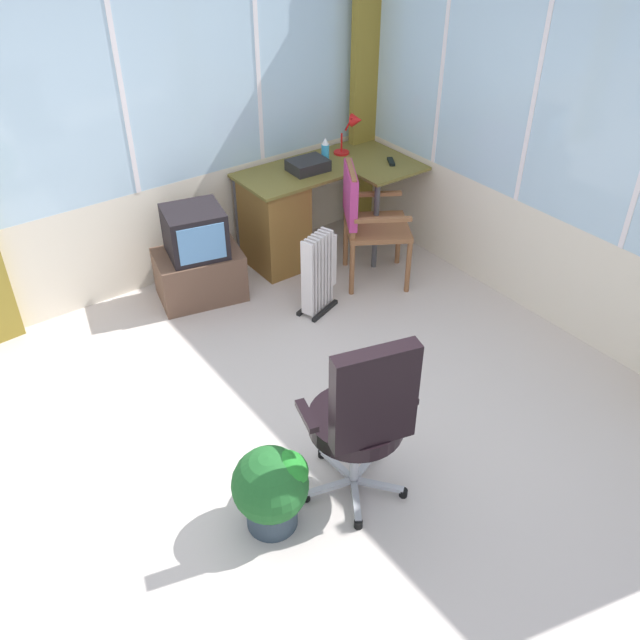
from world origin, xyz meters
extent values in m
cube|color=beige|center=(0.00, 0.00, -0.03)|extent=(5.32, 5.31, 0.06)
cube|color=beige|center=(0.00, 2.19, 0.40)|extent=(4.32, 0.06, 0.80)
cube|color=silver|center=(0.00, 2.19, 1.64)|extent=(4.23, 0.06, 1.67)
cube|color=white|center=(0.00, 2.19, 1.64)|extent=(0.04, 0.07, 1.67)
cube|color=white|center=(1.08, 2.19, 1.64)|extent=(0.04, 0.07, 1.67)
cube|color=beige|center=(2.19, 0.00, 0.40)|extent=(0.06, 4.31, 0.80)
cube|color=silver|center=(2.19, 0.00, 1.64)|extent=(0.06, 4.23, 1.67)
cube|color=white|center=(2.19, 0.43, 1.64)|extent=(0.07, 0.04, 1.67)
cube|color=white|center=(2.19, 1.29, 1.64)|extent=(0.07, 0.04, 1.67)
cube|color=olive|center=(2.06, 2.06, 1.28)|extent=(0.28, 0.07, 2.55)
cube|color=olive|center=(1.44, 1.85, 0.75)|extent=(1.40, 0.57, 0.02)
cube|color=olive|center=(1.85, 1.42, 0.75)|extent=(0.57, 0.28, 0.02)
cube|color=brown|center=(0.96, 1.85, 0.36)|extent=(0.40, 0.53, 0.73)
cylinder|color=#4C4C51|center=(1.61, 1.32, 0.37)|extent=(0.04, 0.04, 0.74)
cylinder|color=#4C4C51|center=(0.78, 2.09, 0.37)|extent=(0.04, 0.04, 0.74)
cylinder|color=red|center=(1.72, 1.94, 0.77)|extent=(0.13, 0.13, 0.02)
cylinder|color=red|center=(1.72, 1.94, 0.86)|extent=(0.02, 0.02, 0.16)
cylinder|color=red|center=(1.77, 1.91, 1.02)|extent=(0.02, 0.10, 0.14)
cone|color=red|center=(1.82, 1.87, 1.05)|extent=(0.15, 0.14, 0.12)
cube|color=black|center=(1.93, 1.54, 0.78)|extent=(0.12, 0.15, 0.02)
cylinder|color=#38A7D7|center=(1.49, 1.85, 0.84)|extent=(0.06, 0.06, 0.16)
cone|color=white|center=(1.49, 1.85, 0.95)|extent=(0.06, 0.06, 0.06)
cube|color=#252425|center=(1.29, 1.82, 0.81)|extent=(0.31, 0.24, 0.09)
cylinder|color=brown|center=(1.58, 0.88, 0.22)|extent=(0.04, 0.04, 0.44)
cylinder|color=brown|center=(1.81, 1.25, 0.22)|extent=(0.04, 0.04, 0.44)
cylinder|color=brown|center=(1.20, 1.11, 0.22)|extent=(0.04, 0.04, 0.44)
cylinder|color=brown|center=(1.43, 1.48, 0.22)|extent=(0.04, 0.04, 0.44)
cube|color=brown|center=(1.50, 1.18, 0.46)|extent=(0.66, 0.66, 0.04)
cube|color=brown|center=(1.32, 1.30, 0.72)|extent=(0.26, 0.39, 0.48)
cube|color=#B13676|center=(1.32, 1.30, 0.74)|extent=(0.29, 0.42, 0.40)
cube|color=brown|center=(1.39, 0.99, 0.64)|extent=(0.39, 0.26, 0.03)
cube|color=brown|center=(1.62, 1.37, 0.64)|extent=(0.39, 0.26, 0.03)
cube|color=#B7B7BF|center=(-0.13, -0.39, 0.04)|extent=(0.28, 0.11, 0.02)
cylinder|color=black|center=(-0.26, -0.36, 0.02)|extent=(0.05, 0.05, 0.05)
cube|color=#B7B7BF|center=(-0.07, -0.55, 0.04)|extent=(0.18, 0.25, 0.02)
cylinder|color=black|center=(-0.15, -0.67, 0.02)|extent=(0.05, 0.05, 0.05)
cube|color=#B7B7BF|center=(0.10, -0.54, 0.04)|extent=(0.20, 0.24, 0.02)
cylinder|color=black|center=(0.18, -0.65, 0.02)|extent=(0.05, 0.05, 0.05)
cube|color=#B7B7BF|center=(0.14, -0.38, 0.04)|extent=(0.27, 0.13, 0.02)
cylinder|color=black|center=(0.27, -0.33, 0.02)|extent=(0.05, 0.05, 0.05)
cube|color=#B7B7BF|center=(0.00, -0.29, 0.04)|extent=(0.05, 0.28, 0.02)
cylinder|color=black|center=(-0.01, -0.15, 0.02)|extent=(0.05, 0.05, 0.05)
cylinder|color=#B7B7BF|center=(0.01, -0.43, 0.26)|extent=(0.05, 0.05, 0.39)
cylinder|color=black|center=(0.01, -0.43, 0.49)|extent=(0.50, 0.50, 0.09)
cube|color=black|center=(-0.04, -0.61, 0.82)|extent=(0.43, 0.20, 0.55)
cube|color=black|center=(0.27, -0.50, 0.62)|extent=(0.11, 0.23, 0.04)
cube|color=black|center=(-0.25, -0.36, 0.62)|extent=(0.11, 0.23, 0.04)
cube|color=brown|center=(0.23, 1.77, 0.19)|extent=(0.72, 0.57, 0.39)
cube|color=black|center=(0.23, 1.77, 0.57)|extent=(0.50, 0.48, 0.36)
cube|color=#6298CE|center=(0.19, 1.57, 0.57)|extent=(0.34, 0.08, 0.28)
cube|color=silver|center=(0.73, 1.04, 0.33)|extent=(0.05, 0.10, 0.61)
cube|color=silver|center=(0.77, 1.06, 0.33)|extent=(0.05, 0.10, 0.61)
cube|color=silver|center=(0.81, 1.07, 0.33)|extent=(0.05, 0.10, 0.61)
cube|color=silver|center=(0.85, 1.08, 0.33)|extent=(0.05, 0.10, 0.61)
cube|color=silver|center=(0.89, 1.10, 0.33)|extent=(0.05, 0.10, 0.61)
cube|color=silver|center=(0.93, 1.11, 0.33)|extent=(0.05, 0.10, 0.61)
cube|color=silver|center=(0.97, 1.13, 0.33)|extent=(0.05, 0.10, 0.61)
cube|color=black|center=(0.88, 1.02, 0.01)|extent=(0.30, 0.13, 0.03)
cube|color=black|center=(0.83, 1.15, 0.01)|extent=(0.30, 0.13, 0.03)
cube|color=silver|center=(1.01, 1.14, 0.36)|extent=(0.08, 0.10, 0.43)
cylinder|color=#303E4A|center=(-0.49, -0.37, 0.07)|extent=(0.27, 0.27, 0.15)
sphere|color=#226229|center=(-0.49, -0.37, 0.29)|extent=(0.40, 0.40, 0.40)
sphere|color=#248729|center=(-0.41, -0.41, 0.37)|extent=(0.22, 0.22, 0.22)
camera|label=1|loc=(-1.64, -2.38, 2.96)|focal=38.14mm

